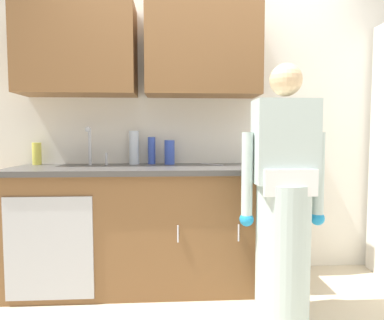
{
  "coord_description": "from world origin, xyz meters",
  "views": [
    {
      "loc": [
        -0.3,
        -1.94,
        1.18
      ],
      "look_at": [
        -0.16,
        0.55,
        1.0
      ],
      "focal_mm": 31.82,
      "sensor_mm": 36.0,
      "label": 1
    }
  ],
  "objects_px": {
    "sink": "(91,169)",
    "bottle_soap": "(134,148)",
    "bottle_cleaner_spray": "(152,151)",
    "bottle_water_short": "(37,154)",
    "bottle_water_tall": "(170,152)",
    "person_at_sink": "(283,213)",
    "cup_by_sink": "(256,160)",
    "knife_on_counter": "(212,164)"
  },
  "relations": [
    {
      "from": "knife_on_counter",
      "to": "bottle_cleaner_spray",
      "type": "bearing_deg",
      "value": -136.4
    },
    {
      "from": "bottle_water_tall",
      "to": "bottle_cleaner_spray",
      "type": "height_order",
      "value": "bottle_cleaner_spray"
    },
    {
      "from": "person_at_sink",
      "to": "bottle_cleaner_spray",
      "type": "bearing_deg",
      "value": 137.5
    },
    {
      "from": "bottle_water_tall",
      "to": "bottle_water_short",
      "type": "height_order",
      "value": "bottle_water_tall"
    },
    {
      "from": "sink",
      "to": "knife_on_counter",
      "type": "height_order",
      "value": "sink"
    },
    {
      "from": "person_at_sink",
      "to": "knife_on_counter",
      "type": "bearing_deg",
      "value": 117.3
    },
    {
      "from": "bottle_water_short",
      "to": "knife_on_counter",
      "type": "height_order",
      "value": "bottle_water_short"
    },
    {
      "from": "bottle_soap",
      "to": "bottle_water_short",
      "type": "distance_m",
      "value": 0.79
    },
    {
      "from": "person_at_sink",
      "to": "bottle_water_tall",
      "type": "height_order",
      "value": "person_at_sink"
    },
    {
      "from": "person_at_sink",
      "to": "sink",
      "type": "bearing_deg",
      "value": 156.66
    },
    {
      "from": "bottle_cleaner_spray",
      "to": "bottle_water_short",
      "type": "distance_m",
      "value": 0.94
    },
    {
      "from": "person_at_sink",
      "to": "bottle_soap",
      "type": "bearing_deg",
      "value": 142.25
    },
    {
      "from": "bottle_soap",
      "to": "cup_by_sink",
      "type": "xyz_separation_m",
      "value": [
        0.96,
        -0.31,
        -0.09
      ]
    },
    {
      "from": "cup_by_sink",
      "to": "bottle_soap",
      "type": "bearing_deg",
      "value": 162.28
    },
    {
      "from": "cup_by_sink",
      "to": "knife_on_counter",
      "type": "xyz_separation_m",
      "value": [
        -0.31,
        0.23,
        -0.05
      ]
    },
    {
      "from": "person_at_sink",
      "to": "bottle_water_short",
      "type": "xyz_separation_m",
      "value": [
        -1.81,
        0.78,
        0.34
      ]
    },
    {
      "from": "bottle_cleaner_spray",
      "to": "knife_on_counter",
      "type": "height_order",
      "value": "bottle_cleaner_spray"
    },
    {
      "from": "bottle_water_tall",
      "to": "cup_by_sink",
      "type": "xyz_separation_m",
      "value": [
        0.66,
        -0.27,
        -0.05
      ]
    },
    {
      "from": "person_at_sink",
      "to": "bottle_water_tall",
      "type": "distance_m",
      "value": 1.1
    },
    {
      "from": "person_at_sink",
      "to": "cup_by_sink",
      "type": "distance_m",
      "value": 0.57
    },
    {
      "from": "person_at_sink",
      "to": "knife_on_counter",
      "type": "distance_m",
      "value": 0.84
    },
    {
      "from": "cup_by_sink",
      "to": "knife_on_counter",
      "type": "distance_m",
      "value": 0.39
    },
    {
      "from": "bottle_soap",
      "to": "bottle_cleaner_spray",
      "type": "distance_m",
      "value": 0.15
    },
    {
      "from": "bottle_water_tall",
      "to": "bottle_cleaner_spray",
      "type": "xyz_separation_m",
      "value": [
        -0.15,
        0.04,
        0.01
      ]
    },
    {
      "from": "bottle_water_short",
      "to": "bottle_soap",
      "type": "bearing_deg",
      "value": 0.78
    },
    {
      "from": "bottle_soap",
      "to": "bottle_cleaner_spray",
      "type": "bearing_deg",
      "value": 4.19
    },
    {
      "from": "sink",
      "to": "cup_by_sink",
      "type": "relative_size",
      "value": 4.73
    },
    {
      "from": "sink",
      "to": "bottle_soap",
      "type": "bearing_deg",
      "value": 35.15
    },
    {
      "from": "sink",
      "to": "bottle_water_tall",
      "type": "distance_m",
      "value": 0.64
    },
    {
      "from": "bottle_soap",
      "to": "bottle_water_short",
      "type": "xyz_separation_m",
      "value": [
        -0.79,
        -0.01,
        -0.05
      ]
    },
    {
      "from": "bottle_water_short",
      "to": "knife_on_counter",
      "type": "relative_size",
      "value": 0.76
    },
    {
      "from": "person_at_sink",
      "to": "bottle_cleaner_spray",
      "type": "distance_m",
      "value": 1.23
    },
    {
      "from": "bottle_water_short",
      "to": "cup_by_sink",
      "type": "height_order",
      "value": "bottle_water_short"
    },
    {
      "from": "cup_by_sink",
      "to": "bottle_cleaner_spray",
      "type": "bearing_deg",
      "value": 158.68
    },
    {
      "from": "person_at_sink",
      "to": "bottle_water_tall",
      "type": "bearing_deg",
      "value": 133.66
    },
    {
      "from": "bottle_water_short",
      "to": "cup_by_sink",
      "type": "xyz_separation_m",
      "value": [
        1.74,
        -0.29,
        -0.04
      ]
    },
    {
      "from": "person_at_sink",
      "to": "cup_by_sink",
      "type": "height_order",
      "value": "person_at_sink"
    },
    {
      "from": "bottle_water_tall",
      "to": "bottle_cleaner_spray",
      "type": "distance_m",
      "value": 0.16
    },
    {
      "from": "cup_by_sink",
      "to": "person_at_sink",
      "type": "bearing_deg",
      "value": -82.78
    },
    {
      "from": "sink",
      "to": "knife_on_counter",
      "type": "relative_size",
      "value": 2.08
    },
    {
      "from": "person_at_sink",
      "to": "bottle_cleaner_spray",
      "type": "height_order",
      "value": "person_at_sink"
    },
    {
      "from": "person_at_sink",
      "to": "bottle_soap",
      "type": "height_order",
      "value": "person_at_sink"
    }
  ]
}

